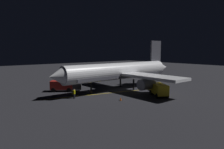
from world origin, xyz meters
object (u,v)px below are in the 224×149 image
(airliner, at_px, (121,72))
(ground_crew_worker, at_px, (74,94))
(traffic_cone_near_left, at_px, (121,99))
(catering_truck, at_px, (158,89))
(traffic_cone_near_right, at_px, (78,87))
(baggage_truck, at_px, (65,86))

(airliner, height_order, ground_crew_worker, airliner)
(airliner, relative_size, traffic_cone_near_left, 60.10)
(ground_crew_worker, bearing_deg, traffic_cone_near_left, -139.08)
(catering_truck, xyz_separation_m, ground_crew_worker, (7.78, 13.70, -0.33))
(traffic_cone_near_right, bearing_deg, catering_truck, -155.78)
(baggage_truck, xyz_separation_m, traffic_cone_near_right, (1.95, -4.25, -0.94))
(airliner, distance_m, traffic_cone_near_left, 10.99)
(ground_crew_worker, relative_size, traffic_cone_near_left, 3.16)
(baggage_truck, xyz_separation_m, traffic_cone_near_left, (-13.55, -3.66, -0.94))
(catering_truck, bearing_deg, airliner, 7.93)
(airliner, xyz_separation_m, ground_crew_worker, (-1.36, 12.43, -3.03))
(baggage_truck, height_order, catering_truck, catering_truck)
(airliner, height_order, catering_truck, airliner)
(baggage_truck, bearing_deg, catering_truck, -141.64)
(traffic_cone_near_left, bearing_deg, airliner, -42.05)
(catering_truck, relative_size, traffic_cone_near_right, 12.08)
(ground_crew_worker, bearing_deg, traffic_cone_near_right, -33.59)
(baggage_truck, bearing_deg, ground_crew_worker, 165.72)
(baggage_truck, distance_m, ground_crew_worker, 7.45)
(traffic_cone_near_left, bearing_deg, ground_crew_worker, 40.92)
(airliner, bearing_deg, catering_truck, -172.07)
(traffic_cone_near_left, bearing_deg, baggage_truck, 15.10)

